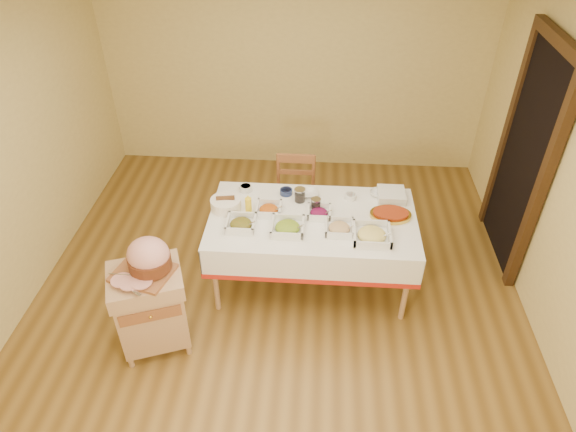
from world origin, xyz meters
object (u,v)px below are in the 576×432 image
(ham_on_board, at_px, (148,259))
(bread_basket, at_px, (226,204))
(preserve_jar_right, at_px, (316,205))
(plate_stack, at_px, (391,195))
(dining_table, at_px, (312,232))
(mustard_bottle, at_px, (248,204))
(preserve_jar_left, at_px, (300,196))
(butcher_cart, at_px, (151,305))
(brass_platter, at_px, (391,214))
(dining_chair, at_px, (295,200))

(ham_on_board, height_order, bread_basket, ham_on_board)
(preserve_jar_right, height_order, plate_stack, preserve_jar_right)
(dining_table, relative_size, mustard_bottle, 10.11)
(preserve_jar_right, relative_size, plate_stack, 0.46)
(dining_table, bearing_deg, preserve_jar_left, 117.50)
(butcher_cart, height_order, brass_platter, brass_platter)
(dining_table, bearing_deg, ham_on_board, -146.45)
(dining_chair, xyz_separation_m, ham_on_board, (-1.02, -1.46, 0.44))
(preserve_jar_left, distance_m, mustard_bottle, 0.49)
(ham_on_board, xyz_separation_m, preserve_jar_right, (1.23, 0.92, -0.11))
(preserve_jar_left, bearing_deg, ham_on_board, -136.08)
(butcher_cart, distance_m, brass_platter, 2.16)
(butcher_cart, distance_m, preserve_jar_left, 1.61)
(butcher_cart, bearing_deg, brass_platter, 25.00)
(ham_on_board, relative_size, preserve_jar_left, 3.49)
(plate_stack, xyz_separation_m, brass_platter, (-0.03, -0.28, -0.01))
(ham_on_board, bearing_deg, preserve_jar_left, 43.92)
(dining_chair, relative_size, bread_basket, 3.38)
(dining_table, xyz_separation_m, butcher_cart, (-1.26, -0.84, -0.15))
(dining_table, height_order, mustard_bottle, mustard_bottle)
(plate_stack, bearing_deg, brass_platter, -95.63)
(dining_table, relative_size, bread_basket, 6.68)
(ham_on_board, relative_size, bread_basket, 1.66)
(dining_table, xyz_separation_m, dining_chair, (-0.20, 0.66, -0.12))
(plate_stack, bearing_deg, dining_table, -154.14)
(butcher_cart, bearing_deg, preserve_jar_left, 43.70)
(ham_on_board, bearing_deg, mustard_bottle, 52.85)
(dining_table, distance_m, ham_on_board, 1.49)
(ham_on_board, bearing_deg, plate_stack, 30.85)
(ham_on_board, relative_size, preserve_jar_right, 4.04)
(ham_on_board, xyz_separation_m, brass_platter, (1.89, 0.87, -0.13))
(dining_table, xyz_separation_m, preserve_jar_right, (0.02, 0.12, 0.21))
(plate_stack, bearing_deg, mustard_bottle, -166.79)
(dining_chair, distance_m, bread_basket, 0.89)
(preserve_jar_right, bearing_deg, ham_on_board, -143.14)
(butcher_cart, xyz_separation_m, plate_stack, (1.96, 1.18, 0.35))
(ham_on_board, relative_size, plate_stack, 1.84)
(butcher_cart, bearing_deg, ham_on_board, 38.05)
(dining_chair, bearing_deg, bread_basket, -135.26)
(preserve_jar_left, xyz_separation_m, preserve_jar_right, (0.15, -0.12, -0.01))
(brass_platter, bearing_deg, ham_on_board, -155.36)
(bread_basket, xyz_separation_m, plate_stack, (1.49, 0.26, -0.01))
(dining_chair, xyz_separation_m, brass_platter, (0.88, -0.59, 0.31))
(butcher_cart, xyz_separation_m, mustard_bottle, (0.69, 0.88, 0.39))
(brass_platter, bearing_deg, bread_basket, 179.44)
(bread_basket, height_order, plate_stack, bread_basket)
(bread_basket, bearing_deg, plate_stack, 10.08)
(dining_table, bearing_deg, bread_basket, 174.20)
(bread_basket, bearing_deg, dining_chair, 44.74)
(mustard_bottle, height_order, brass_platter, mustard_bottle)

